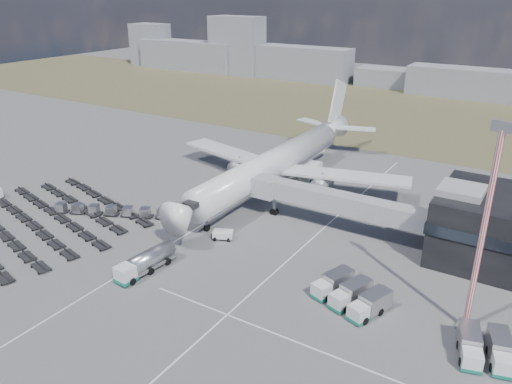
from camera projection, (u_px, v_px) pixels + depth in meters
The scene contains 14 objects.
ground at pixel (171, 253), 75.25m from camera, with size 420.00×420.00×0.00m, color #565659.
grass_strip at pixel (396, 111), 161.58m from camera, with size 420.00×90.00×0.01m, color brown.
lane_markings at pixel (235, 262), 72.82m from camera, with size 47.12×110.00×0.01m.
jet_bridge at pixel (326, 200), 81.57m from camera, with size 30.30×3.80×7.05m.
airliner at pixel (278, 162), 98.65m from camera, with size 51.59×64.53×17.62m.
skyline at pixel (398, 67), 194.03m from camera, with size 291.94×26.76×25.47m.
fuel_tanker at pixel (146, 262), 69.89m from camera, with size 3.21×9.76×3.10m.
pushback_tug at pixel (223, 235), 79.30m from camera, with size 3.14×1.77×1.43m, color silver.
catering_truck at pixel (310, 173), 103.36m from camera, with size 2.98×6.76×3.06m.
service_trucks_near at pixel (351, 294), 62.93m from camera, with size 9.87×8.62×2.52m.
service_trucks_far at pixel (500, 351), 53.11m from camera, with size 9.56×8.18×2.49m.
uld_row at pixel (120, 211), 87.19m from camera, with size 22.80×11.37×1.64m.
baggage_dollies at pixel (40, 218), 85.95m from camera, with size 38.49×32.34×0.80m.
floodlight_mast at pixel (483, 233), 54.17m from camera, with size 2.38×1.92×24.91m.
Camera 1 is at (45.92, -49.25, 37.17)m, focal length 35.00 mm.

